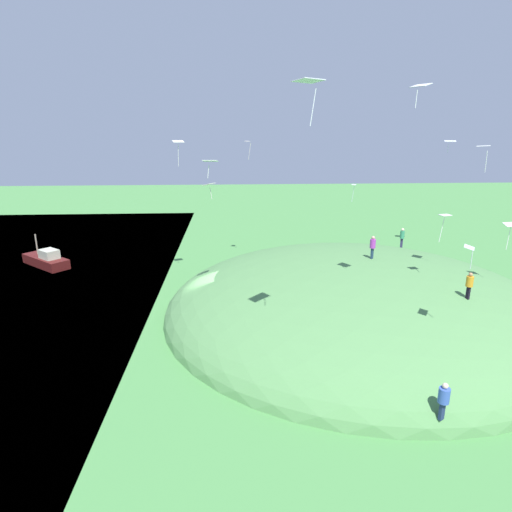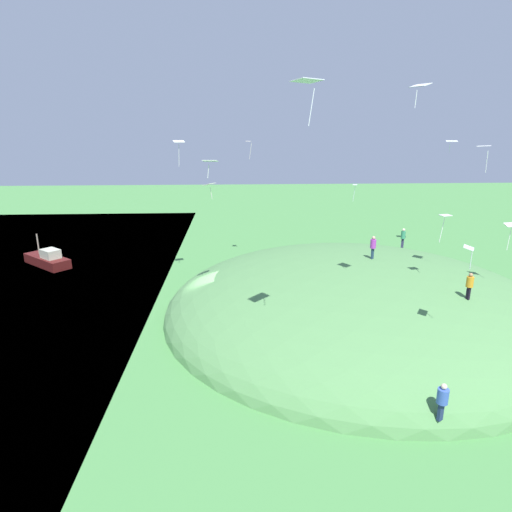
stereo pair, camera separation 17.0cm
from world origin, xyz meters
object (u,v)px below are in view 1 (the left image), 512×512
(kite_3, at_px, (450,141))
(kite_4, at_px, (445,218))
(kite_1, at_px, (178,143))
(kite_10, at_px, (484,147))
(person_near_shore, at_px, (373,245))
(kite_9, at_px, (210,161))
(kite_0, at_px, (354,187))
(kite_12, at_px, (470,249))
(boat_on_lake, at_px, (46,260))
(person_walking_path, at_px, (470,283))
(kite_8, at_px, (309,82))
(kite_2, at_px, (248,143))
(kite_11, at_px, (209,185))
(kite_5, at_px, (510,227))
(kite_6, at_px, (421,86))
(person_with_child, at_px, (402,235))
(person_on_hilltop, at_px, (444,397))

(kite_3, height_order, kite_4, kite_3)
(kite_1, xyz_separation_m, kite_10, (19.47, -9.78, -0.04))
(person_near_shore, height_order, kite_9, kite_9)
(kite_0, xyz_separation_m, kite_3, (10.37, 1.75, 4.39))
(kite_0, relative_size, kite_9, 1.60)
(kite_1, bearing_deg, kite_3, 18.35)
(kite_12, bearing_deg, boat_on_lake, 141.91)
(person_walking_path, distance_m, kite_12, 6.16)
(kite_8, bearing_deg, kite_10, 34.47)
(kite_1, height_order, kite_12, kite_1)
(person_near_shore, xyz_separation_m, kite_12, (0.76, -10.99, 2.62))
(kite_2, distance_m, kite_11, 10.88)
(person_near_shore, distance_m, kite_5, 8.64)
(kite_3, relative_size, kite_6, 1.17)
(boat_on_lake, bearing_deg, kite_12, 3.18)
(kite_8, bearing_deg, kite_11, 108.55)
(kite_0, relative_size, kite_10, 1.12)
(kite_12, bearing_deg, kite_5, 46.60)
(person_with_child, xyz_separation_m, kite_6, (-6.08, -14.84, 10.93))
(kite_3, bearing_deg, person_on_hilltop, -115.53)
(person_walking_path, bearing_deg, kite_8, 104.13)
(person_on_hilltop, height_order, person_walking_path, person_walking_path)
(person_near_shore, bearing_deg, kite_6, -140.06)
(kite_11, bearing_deg, person_near_shore, -6.88)
(kite_10, bearing_deg, person_walking_path, -115.92)
(person_near_shore, distance_m, person_on_hilltop, 14.73)
(person_with_child, height_order, kite_5, kite_5)
(kite_0, bearing_deg, person_near_shore, -99.44)
(person_near_shore, relative_size, kite_0, 0.95)
(person_walking_path, bearing_deg, person_with_child, -18.35)
(kite_6, relative_size, kite_8, 0.67)
(kite_3, height_order, kite_6, kite_6)
(kite_0, relative_size, kite_1, 0.87)
(kite_0, distance_m, kite_12, 24.30)
(kite_9, xyz_separation_m, kite_12, (12.26, -8.51, -3.49))
(kite_5, xyz_separation_m, kite_6, (-8.46, -4.09, 7.85))
(person_walking_path, distance_m, kite_3, 24.64)
(person_walking_path, relative_size, kite_5, 0.92)
(boat_on_lake, height_order, kite_6, kite_6)
(kite_1, relative_size, kite_8, 1.20)
(kite_9, bearing_deg, kite_5, -4.67)
(kite_11, bearing_deg, kite_12, -44.66)
(kite_1, height_order, kite_4, kite_1)
(kite_6, xyz_separation_m, kite_8, (-6.13, -4.06, -0.30))
(person_with_child, height_order, kite_2, kite_2)
(person_walking_path, bearing_deg, kite_9, 61.88)
(kite_4, bearing_deg, kite_11, 157.75)
(kite_0, relative_size, kite_8, 1.05)
(kite_1, height_order, kite_2, kite_1)
(kite_2, bearing_deg, person_with_child, -19.31)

